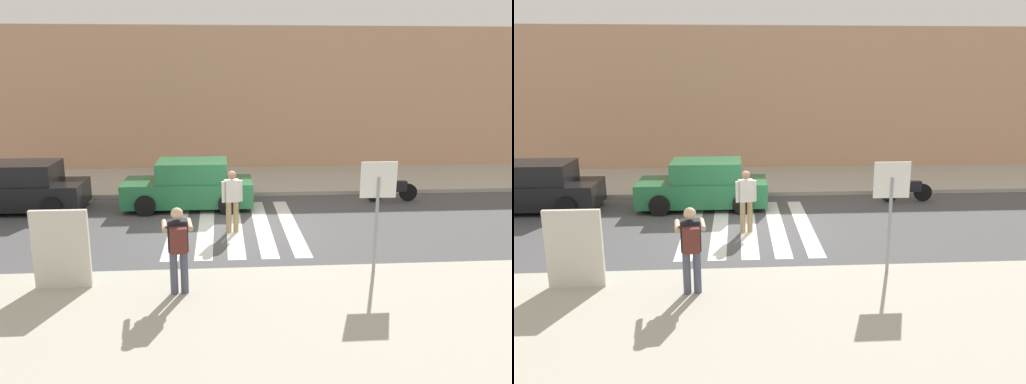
% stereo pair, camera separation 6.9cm
% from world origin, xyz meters
% --- Properties ---
extents(ground_plane, '(120.00, 120.00, 0.00)m').
position_xyz_m(ground_plane, '(0.00, 0.00, 0.00)').
color(ground_plane, '#4C4C4F').
extents(sidewalk_near, '(60.00, 6.00, 0.14)m').
position_xyz_m(sidewalk_near, '(0.00, -6.20, 0.07)').
color(sidewalk_near, '#B2AD9E').
rests_on(sidewalk_near, ground).
extents(sidewalk_far, '(60.00, 4.80, 0.14)m').
position_xyz_m(sidewalk_far, '(0.00, 6.00, 0.07)').
color(sidewalk_far, '#B2AD9E').
rests_on(sidewalk_far, ground).
extents(building_facade_far, '(56.00, 4.00, 6.15)m').
position_xyz_m(building_facade_far, '(0.00, 10.40, 3.08)').
color(building_facade_far, tan).
rests_on(building_facade_far, ground).
extents(crosswalk_stripe_0, '(0.44, 5.20, 0.01)m').
position_xyz_m(crosswalk_stripe_0, '(-1.60, 0.20, 0.00)').
color(crosswalk_stripe_0, silver).
rests_on(crosswalk_stripe_0, ground).
extents(crosswalk_stripe_1, '(0.44, 5.20, 0.01)m').
position_xyz_m(crosswalk_stripe_1, '(-0.80, 0.20, 0.00)').
color(crosswalk_stripe_1, silver).
rests_on(crosswalk_stripe_1, ground).
extents(crosswalk_stripe_2, '(0.44, 5.20, 0.01)m').
position_xyz_m(crosswalk_stripe_2, '(0.00, 0.20, 0.00)').
color(crosswalk_stripe_2, silver).
rests_on(crosswalk_stripe_2, ground).
extents(crosswalk_stripe_3, '(0.44, 5.20, 0.01)m').
position_xyz_m(crosswalk_stripe_3, '(0.80, 0.20, 0.00)').
color(crosswalk_stripe_3, silver).
rests_on(crosswalk_stripe_3, ground).
extents(crosswalk_stripe_4, '(0.44, 5.20, 0.01)m').
position_xyz_m(crosswalk_stripe_4, '(1.60, 0.20, 0.00)').
color(crosswalk_stripe_4, silver).
rests_on(crosswalk_stripe_4, ground).
extents(stop_sign, '(0.76, 0.08, 2.40)m').
position_xyz_m(stop_sign, '(2.89, -3.60, 1.88)').
color(stop_sign, gray).
rests_on(stop_sign, sidewalk_near).
extents(photographer_with_backpack, '(0.65, 0.89, 1.72)m').
position_xyz_m(photographer_with_backpack, '(-1.18, -4.42, 1.17)').
color(photographer_with_backpack, '#474C60').
rests_on(photographer_with_backpack, sidewalk_near).
extents(pedestrian_crossing, '(0.57, 0.31, 1.72)m').
position_xyz_m(pedestrian_crossing, '(-0.06, -0.32, 0.97)').
color(pedestrian_crossing, tan).
rests_on(pedestrian_crossing, ground).
extents(parked_car_black, '(4.10, 1.92, 1.55)m').
position_xyz_m(parked_car_black, '(-6.70, 2.30, 0.73)').
color(parked_car_black, black).
rests_on(parked_car_black, ground).
extents(parked_car_green, '(4.10, 1.92, 1.55)m').
position_xyz_m(parked_car_green, '(-1.37, 2.30, 0.73)').
color(parked_car_green, '#236B3D').
rests_on(parked_car_green, ground).
extents(motorcycle, '(1.76, 0.60, 0.87)m').
position_xyz_m(motorcycle, '(5.40, 2.60, 0.41)').
color(motorcycle, black).
rests_on(motorcycle, ground).
extents(advertising_board, '(1.10, 0.12, 1.60)m').
position_xyz_m(advertising_board, '(-3.51, -3.95, 0.94)').
color(advertising_board, beige).
rests_on(advertising_board, sidewalk_near).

